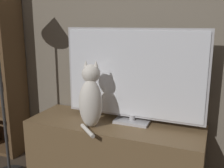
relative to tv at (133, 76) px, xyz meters
name	(u,v)px	position (x,y,z in m)	size (l,w,h in m)	color
wall_back	(127,17)	(-0.12, 0.21, 0.43)	(4.80, 0.05, 2.60)	#756B5B
tv_stand	(114,153)	(-0.12, -0.07, -0.62)	(1.34, 0.47, 0.51)	brown
tv	(133,76)	(0.00, 0.00, 0.00)	(1.07, 0.16, 0.71)	#B7B7BC
cat	(91,98)	(-0.26, -0.19, -0.15)	(0.22, 0.30, 0.49)	silver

